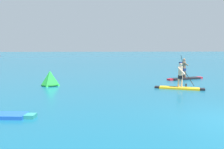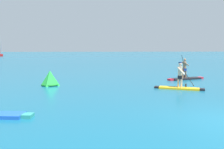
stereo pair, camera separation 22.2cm
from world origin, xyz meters
name	(u,v)px [view 2 (the right image)]	position (x,y,z in m)	size (l,w,h in m)	color
paddleboarder_mid_center	(180,84)	(0.65, 6.74, 0.35)	(2.88, 1.72, 1.72)	yellow
paddleboarder_far_right	(186,76)	(3.05, 11.21, 0.30)	(3.40, 1.47, 2.00)	black
race_marker_buoy	(50,79)	(-7.55, 9.25, 0.44)	(1.19, 1.19, 1.01)	green
sailboat_left_horizon	(1,54)	(-34.18, 80.24, 0.82)	(2.99, 5.26, 7.06)	#A51E1E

